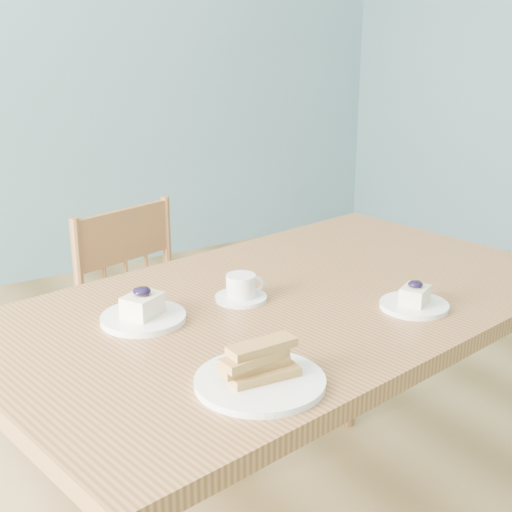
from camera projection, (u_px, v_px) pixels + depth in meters
room at (235, 26)px, 1.39m from camera, size 5.01×5.01×2.71m
dining_table at (288, 328)px, 1.66m from camera, size 1.51×1.01×0.75m
dining_chair at (155, 341)px, 2.19m from camera, size 0.46×0.45×0.83m
cheesecake_plate_near at (414, 301)px, 1.58m from camera, size 0.15×0.15×0.06m
cheesecake_plate_far at (143, 312)px, 1.51m from camera, size 0.18×0.18×0.08m
coffee_cup at (241, 289)px, 1.62m from camera, size 0.12×0.12×0.06m
biscotti_plate at (260, 373)px, 1.25m from camera, size 0.23×0.23×0.08m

